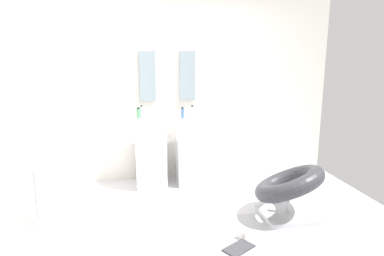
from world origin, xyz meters
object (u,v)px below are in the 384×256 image
at_px(coffee_mug, 244,235).
at_px(soap_bottle_clear, 192,111).
at_px(towel_rack, 48,169).
at_px(soap_bottle_green, 139,113).
at_px(pedestal_sink_right, 191,150).
at_px(pedestal_sink_left, 151,152).
at_px(soap_bottle_blue, 183,113).
at_px(soap_bottle_white, 142,112).
at_px(magazine_charcoal, 239,248).
at_px(lounge_chair, 289,188).

height_order(coffee_mug, soap_bottle_clear, soap_bottle_clear).
xyz_separation_m(towel_rack, soap_bottle_green, (0.96, 0.98, 0.38)).
xyz_separation_m(pedestal_sink_right, soap_bottle_green, (-0.70, 0.05, 0.52)).
xyz_separation_m(pedestal_sink_left, towel_rack, (-1.10, -0.93, 0.15)).
relative_size(soap_bottle_green, soap_bottle_blue, 0.99).
bearing_deg(soap_bottle_green, soap_bottle_blue, -11.12).
bearing_deg(soap_bottle_blue, soap_bottle_green, 168.88).
relative_size(pedestal_sink_left, soap_bottle_white, 5.96).
distance_m(pedestal_sink_right, magazine_charcoal, 1.81).
relative_size(magazine_charcoal, coffee_mug, 3.38).
bearing_deg(towel_rack, coffee_mug, -19.16).
bearing_deg(soap_bottle_clear, soap_bottle_green, -176.04).
xyz_separation_m(pedestal_sink_left, lounge_chair, (1.41, -1.22, -0.13)).
bearing_deg(towel_rack, pedestal_sink_right, 29.32).
bearing_deg(towel_rack, soap_bottle_blue, 29.66).
height_order(soap_bottle_green, soap_bottle_blue, soap_bottle_blue).
xyz_separation_m(pedestal_sink_left, soap_bottle_white, (-0.10, 0.07, 0.53)).
bearing_deg(towel_rack, lounge_chair, -6.64).
xyz_separation_m(magazine_charcoal, soap_bottle_white, (-0.78, 1.82, 1.00)).
bearing_deg(soap_bottle_white, soap_bottle_green, -153.87).
relative_size(soap_bottle_white, soap_bottle_clear, 1.15).
xyz_separation_m(magazine_charcoal, coffee_mug, (0.10, 0.16, 0.03)).
distance_m(coffee_mug, soap_bottle_clear, 1.95).
bearing_deg(coffee_mug, soap_bottle_blue, 103.01).
bearing_deg(pedestal_sink_left, towel_rack, -139.72).
relative_size(towel_rack, coffee_mug, 11.05).
bearing_deg(pedestal_sink_left, soap_bottle_white, 144.10).
distance_m(pedestal_sink_left, pedestal_sink_right, 0.56).
distance_m(lounge_chair, soap_bottle_blue, 1.66).
relative_size(lounge_chair, soap_bottle_green, 7.32).
relative_size(lounge_chair, soap_bottle_clear, 7.30).
bearing_deg(soap_bottle_white, coffee_mug, -61.97).
bearing_deg(pedestal_sink_left, soap_bottle_green, 159.93).
height_order(lounge_chair, soap_bottle_white, soap_bottle_white).
bearing_deg(soap_bottle_clear, soap_bottle_white, -177.50).
height_order(lounge_chair, soap_bottle_blue, soap_bottle_blue).
relative_size(pedestal_sink_right, soap_bottle_blue, 6.79).
relative_size(pedestal_sink_left, pedestal_sink_right, 1.00).
height_order(coffee_mug, soap_bottle_blue, soap_bottle_blue).
relative_size(lounge_chair, soap_bottle_blue, 7.21).
distance_m(pedestal_sink_right, soap_bottle_blue, 0.54).
height_order(soap_bottle_blue, soap_bottle_clear, soap_bottle_blue).
height_order(towel_rack, soap_bottle_clear, soap_bottle_clear).
height_order(towel_rack, coffee_mug, towel_rack).
xyz_separation_m(pedestal_sink_left, pedestal_sink_right, (0.56, 0.00, 0.00)).
distance_m(coffee_mug, soap_bottle_white, 2.11).
xyz_separation_m(soap_bottle_green, soap_bottle_white, (0.04, 0.02, 0.01)).
height_order(pedestal_sink_right, soap_bottle_white, soap_bottle_white).
height_order(lounge_chair, coffee_mug, lounge_chair).
distance_m(soap_bottle_white, soap_bottle_clear, 0.69).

